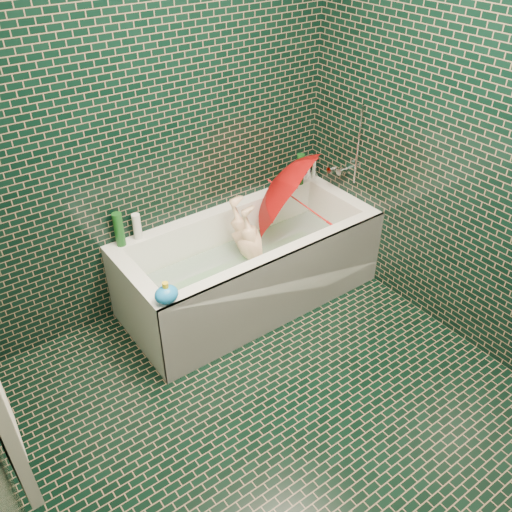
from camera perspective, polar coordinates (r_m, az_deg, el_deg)
floor at (r=3.04m, az=3.87°, el=-17.42°), size 2.80×2.80×0.00m
wall_back at (r=3.25m, az=-11.51°, el=13.61°), size 2.80×0.00×2.80m
wall_right at (r=3.11m, az=24.02°, el=10.24°), size 0.00×2.80×2.80m
bathtub at (r=3.65m, az=-0.55°, el=-1.77°), size 1.70×0.75×0.55m
bath_mat at (r=3.70m, az=-0.70°, el=-2.32°), size 1.35×0.47×0.01m
water at (r=3.61m, az=-0.72°, el=-0.51°), size 1.48×0.53×0.00m
faucet at (r=3.83m, az=9.42°, el=9.43°), size 0.18×0.19×0.55m
child at (r=3.65m, az=-0.18°, el=0.15°), size 0.91×0.46×0.38m
umbrella at (r=3.73m, az=4.97°, el=5.43°), size 0.96×1.05×1.03m
soap_bottle_a at (r=4.11m, az=6.05°, el=8.13°), size 0.11×0.11×0.25m
soap_bottle_b at (r=4.13m, az=5.69°, el=8.34°), size 0.09×0.09×0.17m
soap_bottle_c at (r=4.04m, az=3.75°, el=7.78°), size 0.16×0.16×0.16m
bottle_right_tall at (r=3.98m, az=4.68°, el=9.10°), size 0.06×0.06×0.23m
bottle_right_pump at (r=4.07m, az=6.09°, el=9.27°), size 0.06×0.06×0.18m
bottle_left_tall at (r=3.37m, az=-14.23°, el=2.72°), size 0.07×0.07×0.22m
bottle_left_short at (r=3.42m, az=-12.41°, el=3.04°), size 0.05×0.05×0.17m
rubber_duck at (r=3.96m, az=3.15°, el=7.78°), size 0.10×0.07×0.08m
bath_toy at (r=2.89m, az=-9.41°, el=-3.99°), size 0.13×0.11×0.13m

